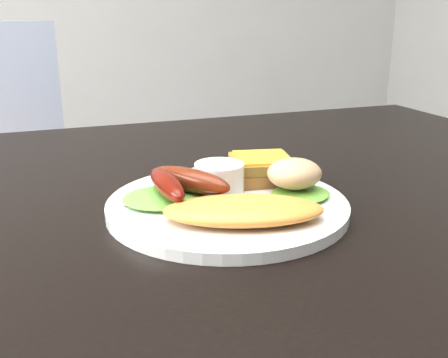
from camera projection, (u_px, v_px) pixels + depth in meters
dining_table at (182, 210)px, 0.60m from camera, size 1.20×0.80×0.04m
person at (194, 99)px, 1.07m from camera, size 0.63×0.50×1.55m
plate at (227, 206)px, 0.54m from camera, size 0.25×0.25×0.01m
lettuce_left at (163, 198)px, 0.54m from camera, size 0.09×0.09×0.01m
lettuce_right at (300, 193)px, 0.55m from camera, size 0.08×0.08×0.01m
omelette at (244, 210)px, 0.49m from camera, size 0.17×0.11×0.02m
sausage_a at (167, 184)px, 0.53m from camera, size 0.03×0.09×0.02m
sausage_b at (189, 180)px, 0.54m from camera, size 0.08×0.10×0.02m
ramekin at (219, 177)px, 0.56m from camera, size 0.07×0.07×0.03m
toast_a at (234, 175)px, 0.60m from camera, size 0.08×0.08×0.01m
toast_b at (262, 163)px, 0.60m from camera, size 0.08×0.08×0.01m
potato_salad at (294, 173)px, 0.55m from camera, size 0.06×0.06×0.03m
fork at (203, 204)px, 0.53m from camera, size 0.15×0.08×0.00m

